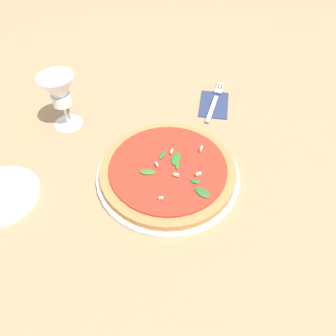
% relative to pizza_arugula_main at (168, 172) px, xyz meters
% --- Properties ---
extents(ground_plane, '(6.00, 6.00, 0.00)m').
position_rel_pizza_arugula_main_xyz_m(ground_plane, '(-0.01, -0.04, -0.02)').
color(ground_plane, '#9E7A56').
extents(pizza_arugula_main, '(0.34, 0.34, 0.05)m').
position_rel_pizza_arugula_main_xyz_m(pizza_arugula_main, '(0.00, 0.00, 0.00)').
color(pizza_arugula_main, silver).
rests_on(pizza_arugula_main, ground_plane).
extents(wine_glass, '(0.09, 0.09, 0.15)m').
position_rel_pizza_arugula_main_xyz_m(wine_glass, '(0.13, 0.32, 0.09)').
color(wine_glass, white).
rests_on(wine_glass, ground_plane).
extents(napkin, '(0.13, 0.09, 0.01)m').
position_rel_pizza_arugula_main_xyz_m(napkin, '(0.30, -0.07, -0.01)').
color(napkin, navy).
rests_on(napkin, ground_plane).
extents(fork, '(0.20, 0.03, 0.00)m').
position_rel_pizza_arugula_main_xyz_m(fork, '(0.31, -0.07, -0.01)').
color(fork, silver).
rests_on(fork, ground_plane).
extents(side_plate_white, '(0.17, 0.17, 0.02)m').
position_rel_pizza_arugula_main_xyz_m(side_plate_white, '(-0.15, 0.36, -0.01)').
color(side_plate_white, silver).
rests_on(side_plate_white, ground_plane).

